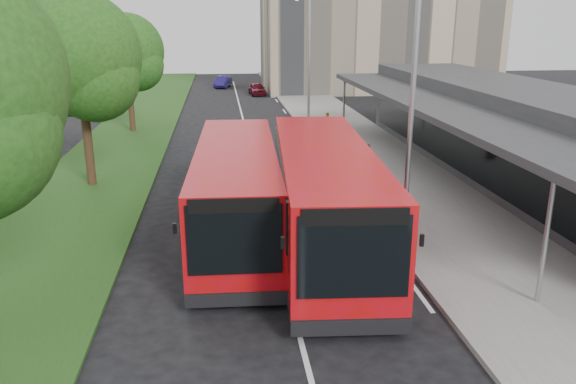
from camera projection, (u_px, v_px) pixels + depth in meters
name	position (u px, v px, depth m)	size (l,w,h in m)	color
ground	(282.00, 267.00, 15.80)	(120.00, 120.00, 0.00)	black
pavement	(341.00, 129.00, 35.45)	(5.00, 80.00, 0.15)	slate
grass_verge	(131.00, 134.00, 33.96)	(5.00, 80.00, 0.10)	#214215
lane_centre_line	(251.00, 150.00, 30.03)	(0.12, 70.00, 0.01)	silver
kerb_dashes	(301.00, 134.00, 34.21)	(0.12, 56.00, 0.01)	silver
station_building	(513.00, 133.00, 24.04)	(7.70, 26.00, 4.00)	#2D2C2F
tree_mid	(79.00, 63.00, 22.10)	(4.87, 4.87, 7.82)	#342215
tree_far	(127.00, 56.00, 33.62)	(4.46, 4.46, 7.13)	#342215
lamp_post_near	(410.00, 88.00, 16.78)	(1.44, 0.28, 8.00)	#999AA1
lamp_post_far	(308.00, 52.00, 35.76)	(1.44, 0.28, 8.00)	#999AA1
bus_main	(324.00, 197.00, 16.81)	(3.58, 11.16, 3.11)	#B6091B
bus_second	(237.00, 191.00, 17.72)	(3.04, 10.36, 2.90)	#B6091B
litter_bin	(365.00, 153.00, 26.86)	(0.46, 0.46, 0.83)	#312314
bollard	(327.00, 122.00, 34.31)	(0.18, 0.18, 1.12)	yellow
car_near	(257.00, 89.00, 51.99)	(1.33, 3.31, 1.13)	#500B17
car_far	(223.00, 82.00, 57.77)	(1.21, 3.47, 1.14)	navy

